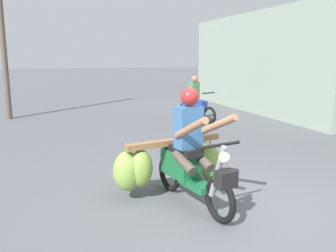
% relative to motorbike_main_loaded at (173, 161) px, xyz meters
% --- Properties ---
extents(ground_plane, '(120.00, 120.00, 0.00)m').
position_rel_motorbike_main_loaded_xyz_m(ground_plane, '(0.71, -0.71, -0.54)').
color(ground_plane, '#56595E').
extents(motorbike_main_loaded, '(1.75, 1.89, 1.58)m').
position_rel_motorbike_main_loaded_xyz_m(motorbike_main_loaded, '(0.00, 0.00, 0.00)').
color(motorbike_main_loaded, black).
rests_on(motorbike_main_loaded, ground).
extents(motorbike_distant_ahead_left, '(0.75, 1.54, 1.40)m').
position_rel_motorbike_main_loaded_xyz_m(motorbike_distant_ahead_left, '(2.67, 5.50, 0.03)').
color(motorbike_distant_ahead_left, black).
rests_on(motorbike_distant_ahead_left, ground).
extents(shopfront_building, '(3.86, 9.06, 3.50)m').
position_rel_motorbike_main_loaded_xyz_m(shopfront_building, '(7.14, 6.82, 1.21)').
color(shopfront_building, gray).
rests_on(shopfront_building, ground).
extents(utility_pole, '(0.18, 0.18, 5.96)m').
position_rel_motorbike_main_loaded_xyz_m(utility_pole, '(-2.83, 7.81, 2.44)').
color(utility_pole, brown).
rests_on(utility_pole, ground).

